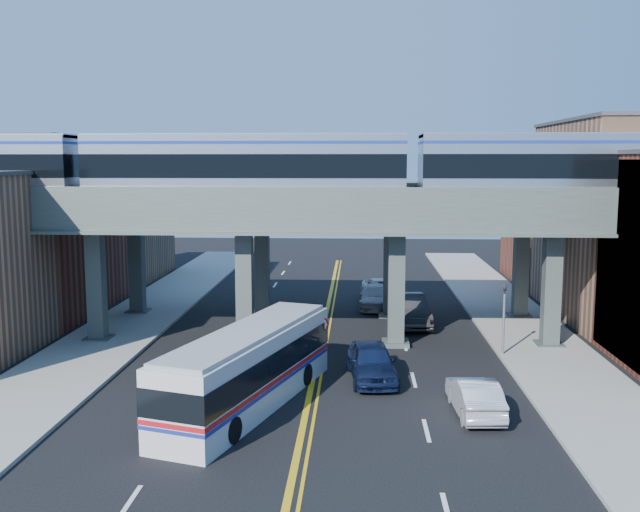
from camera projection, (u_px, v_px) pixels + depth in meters
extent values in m
plane|color=black|center=(310.00, 393.00, 29.96)|extent=(120.00, 120.00, 0.00)
cube|color=gray|center=(120.00, 331.00, 40.45)|extent=(5.00, 70.00, 0.16)
cube|color=gray|center=(530.00, 336.00, 39.24)|extent=(5.00, 70.00, 0.16)
cube|color=brown|center=(41.00, 226.00, 46.04)|extent=(8.00, 14.00, 11.00)
cube|color=#91664B|center=(111.00, 230.00, 59.11)|extent=(8.00, 10.00, 8.00)
cube|color=#91664B|center=(625.00, 221.00, 44.02)|extent=(8.00, 14.00, 12.00)
cube|color=brown|center=(564.00, 226.00, 57.08)|extent=(8.00, 10.00, 9.00)
cube|color=teal|center=(633.00, 270.00, 32.52)|extent=(0.10, 9.50, 9.50)
cube|color=#404A47|center=(96.00, 287.00, 38.11)|extent=(0.85, 0.85, 6.00)
cube|color=#404A47|center=(245.00, 288.00, 37.69)|extent=(0.85, 0.85, 6.00)
cube|color=#404A47|center=(396.00, 289.00, 37.27)|extent=(0.85, 0.85, 6.00)
cube|color=#404A47|center=(551.00, 291.00, 36.84)|extent=(0.85, 0.85, 6.00)
cube|color=#404A45|center=(320.00, 219.00, 36.98)|extent=(52.00, 3.60, 1.40)
cube|color=#404A47|center=(137.00, 267.00, 45.04)|extent=(0.85, 0.85, 6.00)
cube|color=#404A47|center=(262.00, 268.00, 44.62)|extent=(0.85, 0.85, 6.00)
cube|color=#404A47|center=(390.00, 269.00, 44.19)|extent=(0.85, 0.85, 6.00)
cube|color=#404A47|center=(521.00, 270.00, 43.77)|extent=(0.85, 0.85, 6.00)
cube|color=#404A45|center=(326.00, 209.00, 43.91)|extent=(52.00, 3.60, 1.40)
cube|color=black|center=(23.00, 202.00, 37.71)|extent=(2.37, 2.37, 0.27)
cube|color=black|center=(147.00, 202.00, 37.35)|extent=(2.37, 2.37, 0.27)
cube|color=black|center=(347.00, 203.00, 36.80)|extent=(2.37, 2.37, 0.27)
cube|color=silver|center=(246.00, 166.00, 36.83)|extent=(16.37, 3.12, 3.45)
cube|color=black|center=(246.00, 164.00, 36.81)|extent=(16.39, 3.18, 1.18)
cube|color=black|center=(478.00, 203.00, 36.45)|extent=(2.37, 2.37, 0.27)
cube|color=silver|center=(583.00, 167.00, 35.92)|extent=(16.37, 3.12, 3.45)
cube|color=black|center=(584.00, 164.00, 35.90)|extent=(16.39, 3.18, 1.18)
cylinder|color=slate|center=(321.00, 348.00, 32.76)|extent=(0.09, 0.09, 2.30)
cylinder|color=red|center=(321.00, 324.00, 32.61)|extent=(0.76, 0.04, 0.76)
cylinder|color=slate|center=(504.00, 326.00, 35.20)|extent=(0.12, 0.12, 3.20)
imported|color=black|center=(505.00, 285.00, 34.93)|extent=(0.15, 0.18, 0.90)
cube|color=silver|center=(249.00, 370.00, 28.21)|extent=(5.78, 11.62, 2.95)
cube|color=black|center=(249.00, 360.00, 28.15)|extent=(5.85, 11.68, 1.00)
cube|color=#B21419|center=(249.00, 377.00, 28.24)|extent=(5.84, 11.68, 0.17)
cylinder|color=black|center=(203.00, 426.00, 24.95)|extent=(2.74, 1.68, 0.95)
cylinder|color=black|center=(281.00, 372.00, 31.30)|extent=(2.74, 1.68, 0.95)
imported|color=#0E1836|center=(372.00, 362.00, 31.61)|extent=(2.44, 5.07, 1.67)
imported|color=#2D2C2F|center=(408.00, 310.00, 42.18)|extent=(2.50, 5.70, 1.82)
imported|color=white|center=(382.00, 290.00, 49.50)|extent=(2.93, 5.54, 1.48)
imported|color=#98989C|center=(376.00, 297.00, 47.24)|extent=(2.34, 5.12, 1.45)
imported|color=#B3B3B8|center=(475.00, 396.00, 27.36)|extent=(1.78, 4.46, 1.44)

